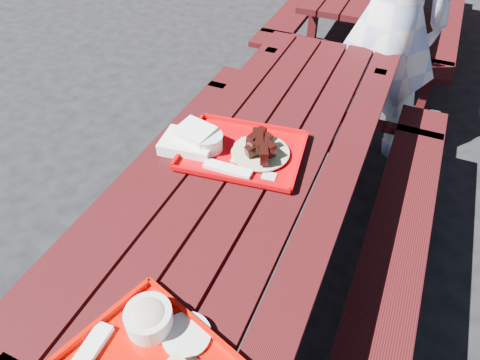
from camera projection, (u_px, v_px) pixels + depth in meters
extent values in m
plane|color=black|center=(252.00, 281.00, 2.15)|extent=(60.00, 60.00, 0.00)
cube|color=#390B0B|center=(187.00, 153.00, 1.74)|extent=(0.14, 2.40, 0.04)
cube|color=#390B0B|center=(221.00, 163.00, 1.69)|extent=(0.14, 2.40, 0.04)
cube|color=#390B0B|center=(256.00, 173.00, 1.65)|extent=(0.14, 2.40, 0.04)
cube|color=#390B0B|center=(293.00, 184.00, 1.61)|extent=(0.14, 2.40, 0.04)
cube|color=#390B0B|center=(332.00, 195.00, 1.56)|extent=(0.14, 2.40, 0.04)
cube|color=#390B0B|center=(141.00, 187.00, 2.03)|extent=(0.25, 2.40, 0.04)
cube|color=#390B0B|center=(220.00, 129.00, 2.74)|extent=(0.06, 0.06, 0.42)
cube|color=#390B0B|center=(390.00, 269.00, 1.68)|extent=(0.25, 2.40, 0.04)
cube|color=#390B0B|center=(406.00, 178.00, 2.40)|extent=(0.06, 0.06, 0.42)
cube|color=#390B0B|center=(268.00, 107.00, 2.62)|extent=(0.06, 0.06, 0.75)
cube|color=#390B0B|center=(366.00, 131.00, 2.45)|extent=(0.06, 0.06, 0.75)
cube|color=#390B0B|center=(316.00, 111.00, 2.50)|extent=(1.40, 0.06, 0.04)
cube|color=#390B0B|center=(279.00, 54.00, 3.49)|extent=(0.06, 0.06, 0.42)
cube|color=#390B0B|center=(446.00, 13.00, 3.56)|extent=(0.25, 2.40, 0.04)
cube|color=#390B0B|center=(427.00, 84.00, 3.15)|extent=(0.06, 0.06, 0.42)
cube|color=#390B0B|center=(446.00, 5.00, 4.27)|extent=(0.06, 0.06, 0.42)
cube|color=#390B0B|center=(310.00, 48.00, 3.21)|extent=(0.06, 0.06, 0.75)
cube|color=#390B0B|center=(391.00, 63.00, 3.04)|extent=(0.06, 0.06, 0.75)
cube|color=#390B0B|center=(351.00, 48.00, 3.09)|extent=(1.40, 0.06, 0.04)
cube|color=#CD0900|center=(206.00, 330.00, 1.13)|extent=(0.45, 0.15, 0.02)
cube|color=#CD0900|center=(97.00, 323.00, 1.14)|extent=(0.12, 0.35, 0.02)
cylinder|color=silver|center=(149.00, 319.00, 1.13)|extent=(0.13, 0.13, 0.06)
ellipsoid|color=#C0B393|center=(148.00, 315.00, 1.12)|extent=(0.11, 0.11, 0.05)
cylinder|color=silver|center=(186.00, 335.00, 1.13)|extent=(0.13, 0.13, 0.01)
cube|color=#CA0006|center=(242.00, 152.00, 1.70)|extent=(0.50, 0.41, 0.01)
cube|color=#CA0006|center=(254.00, 124.00, 1.81)|extent=(0.46, 0.07, 0.02)
cube|color=#CA0006|center=(229.00, 179.00, 1.56)|extent=(0.46, 0.07, 0.02)
cube|color=#CA0006|center=(300.00, 160.00, 1.64)|extent=(0.06, 0.35, 0.02)
cube|color=#CA0006|center=(188.00, 139.00, 1.74)|extent=(0.06, 0.35, 0.02)
cube|color=white|center=(255.00, 153.00, 1.68)|extent=(0.18, 0.18, 0.01)
cylinder|color=tan|center=(260.00, 152.00, 1.67)|extent=(0.23, 0.23, 0.01)
cylinder|color=white|center=(208.00, 143.00, 1.69)|extent=(0.11, 0.11, 0.06)
cylinder|color=silver|center=(208.00, 136.00, 1.67)|extent=(0.12, 0.12, 0.01)
cube|color=white|center=(228.00, 169.00, 1.61)|extent=(0.19, 0.05, 0.02)
cube|color=silver|center=(269.00, 176.00, 1.59)|extent=(0.06, 0.05, 0.00)
cube|color=white|center=(189.00, 144.00, 1.71)|extent=(0.23, 0.18, 0.05)
cube|color=white|center=(195.00, 132.00, 1.70)|extent=(0.17, 0.14, 0.04)
imported|color=#B2C6F6|center=(391.00, 22.00, 2.37)|extent=(0.68, 0.50, 1.73)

